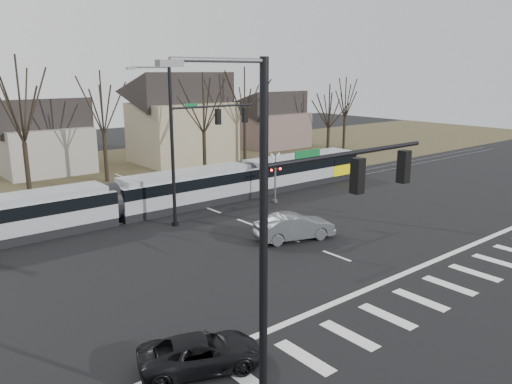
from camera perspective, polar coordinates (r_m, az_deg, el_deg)
ground at (r=26.74m, az=12.42°, el=-8.34°), size 140.00×140.00×0.00m
grass_verge at (r=52.04m, az=-16.24°, el=2.17°), size 140.00×28.00×0.01m
crosswalk at (r=24.70m, az=19.81°, el=-10.75°), size 27.00×2.60×0.01m
stop_line at (r=25.76m, az=15.59°, el=-9.39°), size 28.00×0.35×0.01m
lane_dashes at (r=38.15m, az=-6.67°, el=-1.43°), size 0.18×30.00×0.01m
rail_pair at (r=37.98m, az=-6.50°, el=-1.45°), size 90.00×1.52×0.06m
tram at (r=37.27m, az=-8.07°, el=0.50°), size 35.74×2.65×2.71m
sedan at (r=30.03m, az=4.40°, el=-3.97°), size 4.34×5.76×1.59m
suv at (r=17.82m, az=-6.29°, el=-17.81°), size 4.81×5.56×1.18m
signal_pole_near_left at (r=13.69m, az=5.99°, el=-4.15°), size 9.28×0.44×10.20m
signal_pole_far at (r=32.88m, az=-7.17°, el=6.26°), size 9.28×0.44×10.20m
rail_crossing_signal at (r=38.14m, az=2.22°, el=1.56°), size 1.08×0.36×4.00m
tree_row at (r=46.77m, az=-11.44°, el=7.41°), size 59.20×7.20×10.00m
house_b at (r=53.54m, az=-23.18°, el=6.23°), size 8.64×7.56×7.65m
house_c at (r=56.24m, az=-8.49°, el=8.77°), size 10.80×8.64×10.10m
house_d at (r=66.78m, az=1.86°, el=8.57°), size 8.64×7.56×7.65m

